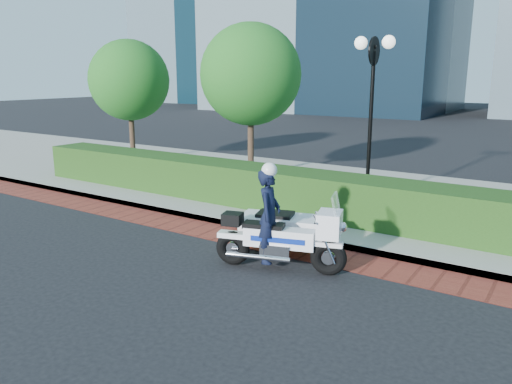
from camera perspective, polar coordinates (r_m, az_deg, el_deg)
The scene contains 8 objects.
ground at distance 9.48m, azimuth -4.95°, elevation -8.08°, with size 120.00×120.00×0.00m, color black.
brick_strip at distance 10.62m, azimuth 0.07°, elevation -5.60°, with size 60.00×1.00×0.01m, color maroon.
sidewalk at distance 14.43m, azimuth 9.90°, elevation -0.41°, with size 60.00×8.00×0.15m, color gray.
hedge_main at distance 12.19m, azimuth 5.49°, elevation -0.03°, with size 18.00×1.20×1.00m, color black.
lamppost at distance 12.93m, azimuth 13.10°, elevation 10.80°, with size 1.02×0.70×4.21m.
tree_a at distance 19.75m, azimuth -14.30°, elevation 12.26°, with size 3.00×3.00×4.58m.
tree_b at distance 16.15m, azimuth -0.62°, elevation 13.26°, with size 3.20×3.20×4.89m.
police_motorcycle at distance 9.27m, azimuth 2.63°, elevation -4.15°, with size 2.44×1.77×1.96m.
Camera 1 is at (5.50, -6.91, 3.45)m, focal length 35.00 mm.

